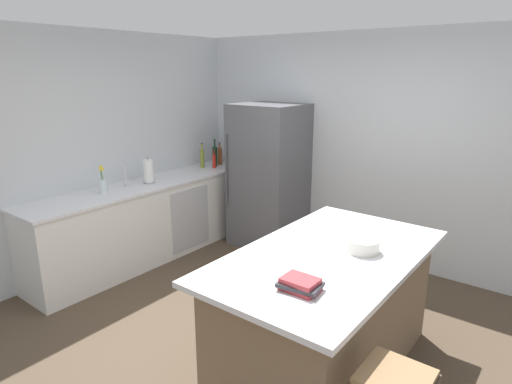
{
  "coord_description": "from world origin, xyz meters",
  "views": [
    {
      "loc": [
        1.88,
        -2.42,
        2.18
      ],
      "look_at": [
        -0.67,
        0.86,
        1.0
      ],
      "focal_mm": 30.33,
      "sensor_mm": 36.0,
      "label": 1
    }
  ],
  "objects_px": {
    "vinegar_bottle": "(220,156)",
    "cookbook_stack": "(300,284)",
    "flower_vase": "(103,184)",
    "olive_oil_bottle": "(202,158)",
    "paper_towel_roll": "(149,172)",
    "mixing_bowl": "(363,245)",
    "kitchen_island": "(326,310)",
    "wine_bottle": "(215,156)",
    "syrup_bottle": "(229,156)",
    "hot_sauce_bottle": "(214,161)",
    "refrigerator": "(269,176)",
    "sink_faucet": "(126,173)"
  },
  "relations": [
    {
      "from": "syrup_bottle",
      "to": "flower_vase",
      "type": "bearing_deg",
      "value": -92.57
    },
    {
      "from": "paper_towel_roll",
      "to": "syrup_bottle",
      "type": "xyz_separation_m",
      "value": [
        0.06,
        1.34,
        -0.02
      ]
    },
    {
      "from": "flower_vase",
      "to": "olive_oil_bottle",
      "type": "distance_m",
      "value": 1.55
    },
    {
      "from": "olive_oil_bottle",
      "to": "refrigerator",
      "type": "bearing_deg",
      "value": 12.87
    },
    {
      "from": "syrup_bottle",
      "to": "kitchen_island",
      "type": "bearing_deg",
      "value": -36.02
    },
    {
      "from": "kitchen_island",
      "to": "olive_oil_bottle",
      "type": "distance_m",
      "value": 3.16
    },
    {
      "from": "wine_bottle",
      "to": "cookbook_stack",
      "type": "distance_m",
      "value": 3.6
    },
    {
      "from": "kitchen_island",
      "to": "paper_towel_roll",
      "type": "relative_size",
      "value": 6.21
    },
    {
      "from": "olive_oil_bottle",
      "to": "mixing_bowl",
      "type": "xyz_separation_m",
      "value": [
        2.9,
        -1.31,
        -0.07
      ]
    },
    {
      "from": "kitchen_island",
      "to": "cookbook_stack",
      "type": "distance_m",
      "value": 0.77
    },
    {
      "from": "kitchen_island",
      "to": "vinegar_bottle",
      "type": "xyz_separation_m",
      "value": [
        -2.67,
        1.78,
        0.57
      ]
    },
    {
      "from": "kitchen_island",
      "to": "refrigerator",
      "type": "relative_size",
      "value": 1.08
    },
    {
      "from": "kitchen_island",
      "to": "paper_towel_roll",
      "type": "height_order",
      "value": "paper_towel_roll"
    },
    {
      "from": "kitchen_island",
      "to": "olive_oil_bottle",
      "type": "height_order",
      "value": "olive_oil_bottle"
    },
    {
      "from": "cookbook_stack",
      "to": "hot_sauce_bottle",
      "type": "bearing_deg",
      "value": 141.5
    },
    {
      "from": "paper_towel_roll",
      "to": "wine_bottle",
      "type": "relative_size",
      "value": 0.85
    },
    {
      "from": "kitchen_island",
      "to": "cookbook_stack",
      "type": "xyz_separation_m",
      "value": [
        0.13,
        -0.58,
        0.49
      ]
    },
    {
      "from": "sink_faucet",
      "to": "vinegar_bottle",
      "type": "bearing_deg",
      "value": 89.12
    },
    {
      "from": "cookbook_stack",
      "to": "sink_faucet",
      "type": "bearing_deg",
      "value": 163.41
    },
    {
      "from": "wine_bottle",
      "to": "hot_sauce_bottle",
      "type": "distance_m",
      "value": 0.14
    },
    {
      "from": "vinegar_bottle",
      "to": "cookbook_stack",
      "type": "xyz_separation_m",
      "value": [
        2.79,
        -2.36,
        -0.07
      ]
    },
    {
      "from": "hot_sauce_bottle",
      "to": "mixing_bowl",
      "type": "relative_size",
      "value": 1.04
    },
    {
      "from": "syrup_bottle",
      "to": "mixing_bowl",
      "type": "distance_m",
      "value": 3.23
    },
    {
      "from": "olive_oil_bottle",
      "to": "mixing_bowl",
      "type": "relative_size",
      "value": 1.41
    },
    {
      "from": "mixing_bowl",
      "to": "kitchen_island",
      "type": "bearing_deg",
      "value": -134.37
    },
    {
      "from": "refrigerator",
      "to": "vinegar_bottle",
      "type": "bearing_deg",
      "value": 175.29
    },
    {
      "from": "paper_towel_roll",
      "to": "olive_oil_bottle",
      "type": "height_order",
      "value": "olive_oil_bottle"
    },
    {
      "from": "syrup_bottle",
      "to": "refrigerator",
      "type": "bearing_deg",
      "value": -11.5
    },
    {
      "from": "cookbook_stack",
      "to": "mixing_bowl",
      "type": "bearing_deg",
      "value": 86.11
    },
    {
      "from": "syrup_bottle",
      "to": "hot_sauce_bottle",
      "type": "relative_size",
      "value": 1.18
    },
    {
      "from": "syrup_bottle",
      "to": "hot_sauce_bottle",
      "type": "distance_m",
      "value": 0.29
    },
    {
      "from": "kitchen_island",
      "to": "syrup_bottle",
      "type": "height_order",
      "value": "syrup_bottle"
    },
    {
      "from": "hot_sauce_bottle",
      "to": "refrigerator",
      "type": "bearing_deg",
      "value": 8.97
    },
    {
      "from": "cookbook_stack",
      "to": "mixing_bowl",
      "type": "distance_m",
      "value": 0.76
    },
    {
      "from": "olive_oil_bottle",
      "to": "cookbook_stack",
      "type": "bearing_deg",
      "value": -36.02
    },
    {
      "from": "olive_oil_bottle",
      "to": "vinegar_bottle",
      "type": "bearing_deg",
      "value": 79.14
    },
    {
      "from": "wine_bottle",
      "to": "olive_oil_bottle",
      "type": "bearing_deg",
      "value": -104.4
    },
    {
      "from": "wine_bottle",
      "to": "cookbook_stack",
      "type": "height_order",
      "value": "wine_bottle"
    },
    {
      "from": "paper_towel_roll",
      "to": "vinegar_bottle",
      "type": "bearing_deg",
      "value": 91.43
    },
    {
      "from": "flower_vase",
      "to": "vinegar_bottle",
      "type": "bearing_deg",
      "value": 90.18
    },
    {
      "from": "refrigerator",
      "to": "vinegar_bottle",
      "type": "relative_size",
      "value": 5.82
    },
    {
      "from": "vinegar_bottle",
      "to": "cookbook_stack",
      "type": "height_order",
      "value": "vinegar_bottle"
    },
    {
      "from": "syrup_bottle",
      "to": "cookbook_stack",
      "type": "distance_m",
      "value": 3.64
    },
    {
      "from": "cookbook_stack",
      "to": "refrigerator",
      "type": "bearing_deg",
      "value": 129.79
    },
    {
      "from": "syrup_bottle",
      "to": "vinegar_bottle",
      "type": "height_order",
      "value": "vinegar_bottle"
    },
    {
      "from": "refrigerator",
      "to": "flower_vase",
      "type": "relative_size",
      "value": 5.91
    },
    {
      "from": "hot_sauce_bottle",
      "to": "olive_oil_bottle",
      "type": "xyz_separation_m",
      "value": [
        -0.13,
        -0.09,
        0.04
      ]
    },
    {
      "from": "kitchen_island",
      "to": "sink_faucet",
      "type": "distance_m",
      "value": 2.77
    },
    {
      "from": "kitchen_island",
      "to": "syrup_bottle",
      "type": "distance_m",
      "value": 3.23
    },
    {
      "from": "refrigerator",
      "to": "flower_vase",
      "type": "distance_m",
      "value": 1.98
    }
  ]
}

